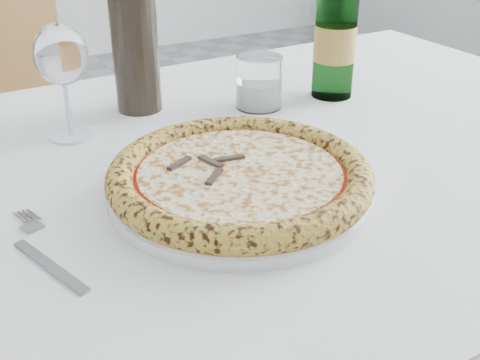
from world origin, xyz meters
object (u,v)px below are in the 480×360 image
(chair_far, at_px, (19,126))
(plate, at_px, (240,188))
(dining_table, at_px, (206,217))
(tumbler, at_px, (259,86))
(wine_glass, at_px, (61,57))
(pizza, at_px, (240,175))
(beer_bottle, at_px, (336,33))
(wine_bottle, at_px, (134,32))

(chair_far, distance_m, plate, 0.97)
(dining_table, bearing_deg, tumbler, 41.07)
(wine_glass, bearing_deg, plate, -63.90)
(pizza, relative_size, tumbler, 3.78)
(plate, relative_size, beer_bottle, 1.18)
(plate, relative_size, pizza, 1.00)
(dining_table, bearing_deg, plate, -90.00)
(plate, height_order, pizza, pizza)
(dining_table, bearing_deg, wine_bottle, 91.06)
(dining_table, distance_m, tumbler, 0.26)
(pizza, distance_m, wine_bottle, 0.35)
(pizza, distance_m, beer_bottle, 0.41)
(pizza, bearing_deg, wine_bottle, 90.75)
(dining_table, distance_m, beer_bottle, 0.40)
(wine_bottle, bearing_deg, pizza, -89.25)
(plate, height_order, tumbler, tumbler)
(dining_table, distance_m, chair_far, 0.85)
(pizza, distance_m, wine_glass, 0.32)
(tumbler, distance_m, beer_bottle, 0.16)
(plate, relative_size, wine_bottle, 1.08)
(dining_table, relative_size, wine_bottle, 5.00)
(chair_far, distance_m, wine_glass, 0.74)
(dining_table, height_order, pizza, pizza)
(tumbler, bearing_deg, chair_far, 113.89)
(pizza, bearing_deg, plate, -19.36)
(dining_table, xyz_separation_m, chair_far, (-0.13, 0.83, -0.14))
(wine_glass, bearing_deg, dining_table, -52.54)
(dining_table, relative_size, tumbler, 17.55)
(wine_glass, relative_size, beer_bottle, 0.62)
(chair_far, xyz_separation_m, pizza, (0.13, -0.93, 0.25))
(tumbler, bearing_deg, wine_bottle, 154.37)
(chair_far, distance_m, wine_bottle, 0.70)
(wine_glass, bearing_deg, pizza, -63.90)
(tumbler, height_order, wine_bottle, wine_bottle)
(wine_glass, distance_m, wine_bottle, 0.15)
(dining_table, distance_m, wine_glass, 0.30)
(wine_glass, height_order, beer_bottle, beer_bottle)
(wine_bottle, bearing_deg, tumbler, -25.63)
(plate, bearing_deg, wine_glass, 116.10)
(chair_far, bearing_deg, plate, -82.33)
(dining_table, xyz_separation_m, wine_glass, (-0.14, 0.18, 0.21))
(chair_far, bearing_deg, beer_bottle, -57.46)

